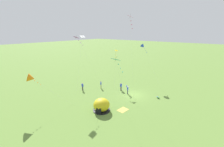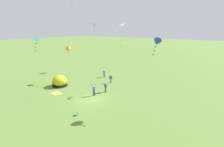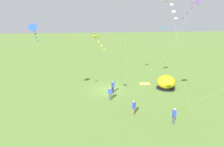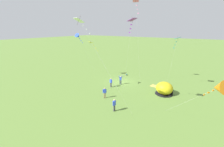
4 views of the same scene
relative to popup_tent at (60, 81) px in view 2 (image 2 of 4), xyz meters
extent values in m
plane|color=olive|center=(8.68, -0.95, -1.00)|extent=(300.00, 300.00, 0.00)
ellipsoid|color=gold|center=(0.01, 0.00, 0.05)|extent=(2.70, 2.60, 2.10)
cylinder|color=black|center=(0.01, 0.00, -0.95)|extent=(2.81, 2.81, 0.10)
cube|color=black|center=(-1.17, -0.47, -0.45)|extent=(0.41, 0.79, 1.10)
cube|color=gold|center=(2.32, -2.63, -0.99)|extent=(1.83, 1.47, 0.01)
cylinder|color=green|center=(10.09, -5.63, -0.83)|extent=(0.22, 0.32, 0.22)
sphere|color=#9E7051|center=(10.09, -5.37, -0.80)|extent=(0.19, 0.19, 0.19)
cylinder|color=#3F72CC|center=(10.09, -5.37, -0.71)|extent=(0.24, 0.24, 0.06)
cylinder|color=#9E7051|center=(9.99, -5.51, -0.91)|extent=(0.07, 0.07, 0.17)
cylinder|color=#9E7051|center=(10.19, -5.51, -0.91)|extent=(0.07, 0.07, 0.17)
cylinder|color=navy|center=(10.01, -5.75, -0.93)|extent=(0.09, 0.09, 0.13)
cylinder|color=navy|center=(10.17, -5.75, -0.93)|extent=(0.09, 0.09, 0.13)
cylinder|color=#4C4C51|center=(3.90, 8.95, -0.56)|extent=(0.15, 0.15, 0.88)
cylinder|color=#4C4C51|center=(3.92, 9.15, -0.56)|extent=(0.15, 0.15, 0.88)
cube|color=blue|center=(3.91, 9.05, 0.18)|extent=(0.27, 0.40, 0.60)
sphere|color=beige|center=(3.91, 9.05, 0.61)|extent=(0.22, 0.22, 0.22)
cylinder|color=blue|center=(3.89, 8.80, 0.18)|extent=(0.09, 0.09, 0.58)
cylinder|color=blue|center=(3.93, 9.30, 0.18)|extent=(0.09, 0.09, 0.58)
cylinder|color=#1E2347|center=(8.16, 0.18, -0.56)|extent=(0.15, 0.15, 0.88)
cylinder|color=#1E2347|center=(8.34, 0.27, -0.56)|extent=(0.15, 0.15, 0.88)
cube|color=blue|center=(8.25, 0.22, 0.18)|extent=(0.45, 0.38, 0.60)
sphere|color=beige|center=(8.25, 0.22, 0.61)|extent=(0.22, 0.22, 0.22)
cylinder|color=blue|center=(7.95, 0.24, 0.65)|extent=(0.29, 0.36, 0.50)
cylinder|color=blue|center=(8.43, 0.47, 0.65)|extent=(0.19, 0.39, 0.50)
cylinder|color=#4C4C51|center=(8.91, 2.41, -0.56)|extent=(0.15, 0.15, 0.88)
cylinder|color=#4C4C51|center=(9.11, 2.38, -0.56)|extent=(0.15, 0.15, 0.88)
cube|color=blue|center=(9.01, 2.39, 0.18)|extent=(0.41, 0.29, 0.60)
sphere|color=tan|center=(9.01, 2.39, 0.61)|extent=(0.22, 0.22, 0.22)
cylinder|color=blue|center=(8.76, 2.43, 0.18)|extent=(0.09, 0.09, 0.58)
cylinder|color=blue|center=(9.26, 2.36, 0.18)|extent=(0.09, 0.09, 0.58)
cylinder|color=#8C7251|center=(7.33, 6.75, -0.56)|extent=(0.15, 0.15, 0.88)
cylinder|color=#8C7251|center=(7.18, 6.61, -0.56)|extent=(0.15, 0.15, 0.88)
cube|color=blue|center=(7.25, 6.68, 0.18)|extent=(0.44, 0.44, 0.60)
sphere|color=tan|center=(7.25, 6.68, 0.61)|extent=(0.22, 0.22, 0.22)
cylinder|color=blue|center=(7.43, 6.85, 0.18)|extent=(0.09, 0.09, 0.58)
cylinder|color=blue|center=(7.07, 6.51, 0.18)|extent=(0.09, 0.09, 0.58)
cylinder|color=silver|center=(5.94, -1.95, 6.44)|extent=(0.80, 1.91, 14.87)
cylinder|color=brown|center=(5.54, -2.90, -0.97)|extent=(0.03, 0.03, 0.06)
cube|color=pink|center=(6.23, -1.24, 13.15)|extent=(0.20, 0.07, 0.12)
cube|color=pink|center=(6.15, -1.44, 12.54)|extent=(0.19, 0.18, 0.12)
cube|color=pink|center=(6.07, -1.63, 11.92)|extent=(0.21, 0.10, 0.12)
cylinder|color=silver|center=(4.04, 5.79, 4.69)|extent=(3.56, 4.57, 11.38)
cylinder|color=brown|center=(5.81, 3.51, -0.97)|extent=(0.03, 0.03, 0.06)
cube|color=purple|center=(2.26, 8.07, 10.38)|extent=(0.96, 1.00, 0.34)
cylinder|color=#332314|center=(2.26, 8.07, 10.39)|extent=(0.19, 0.23, 0.70)
cube|color=purple|center=(2.52, 7.74, 9.86)|extent=(0.20, 0.15, 0.12)
cube|color=purple|center=(2.74, 7.46, 9.42)|extent=(0.20, 0.16, 0.12)
cube|color=purple|center=(2.95, 7.18, 8.99)|extent=(0.21, 0.13, 0.12)
cylinder|color=silver|center=(9.06, 4.07, 3.15)|extent=(3.89, 2.37, 8.29)
cylinder|color=brown|center=(7.12, 2.89, -0.97)|extent=(0.03, 0.03, 0.06)
cube|color=yellow|center=(11.01, 5.25, 7.29)|extent=(0.77, 0.75, 0.24)
cylinder|color=#332314|center=(11.01, 5.25, 7.30)|extent=(0.18, 0.12, 0.52)
cube|color=yellow|center=(10.65, 5.03, 6.78)|extent=(0.18, 0.19, 0.12)
cube|color=yellow|center=(10.34, 4.84, 6.35)|extent=(0.20, 0.17, 0.12)
cube|color=yellow|center=(10.03, 4.66, 5.92)|extent=(0.14, 0.21, 0.12)
cylinder|color=silver|center=(-4.14, 6.84, 1.79)|extent=(4.88, 3.37, 5.57)
cylinder|color=brown|center=(-1.71, 5.16, -0.97)|extent=(0.03, 0.03, 0.06)
cone|color=orange|center=(-6.58, 8.52, 4.57)|extent=(1.82, 1.81, 1.53)
cube|color=orange|center=(-6.22, 8.27, 4.13)|extent=(0.16, 0.20, 0.12)
cube|color=orange|center=(-5.91, 8.05, 3.76)|extent=(0.18, 0.19, 0.12)
cube|color=orange|center=(-5.60, 7.84, 3.39)|extent=(0.12, 0.21, 0.12)
cylinder|color=silver|center=(4.21, 10.02, 4.65)|extent=(5.32, 3.09, 11.30)
cylinder|color=brown|center=(1.55, 8.48, -0.97)|extent=(0.03, 0.03, 0.06)
cube|color=white|center=(6.86, 11.55, 10.30)|extent=(1.23, 1.16, 0.49)
cylinder|color=#332314|center=(6.86, 11.55, 10.31)|extent=(0.42, 0.25, 0.89)
cube|color=white|center=(6.49, 11.34, 9.79)|extent=(0.18, 0.19, 0.12)
cube|color=white|center=(6.19, 11.16, 9.36)|extent=(0.19, 0.17, 0.12)
cube|color=white|center=(5.88, 10.99, 8.93)|extent=(0.12, 0.21, 0.12)
cylinder|color=silver|center=(0.19, -3.99, 3.47)|extent=(1.35, 1.69, 8.93)
cylinder|color=brown|center=(0.86, -4.83, -0.97)|extent=(0.03, 0.03, 0.06)
cube|color=teal|center=(-0.48, -3.15, 7.93)|extent=(1.03, 1.06, 0.34)
cylinder|color=#332314|center=(-0.48, -3.15, 7.94)|extent=(0.21, 0.25, 0.84)
cube|color=teal|center=(-0.27, -3.42, 7.29)|extent=(0.16, 0.20, 0.12)
cube|color=teal|center=(-0.08, -3.65, 6.75)|extent=(0.20, 0.16, 0.12)
cube|color=teal|center=(0.10, -3.88, 6.21)|extent=(0.21, 0.13, 0.12)
cylinder|color=silver|center=(17.37, -0.58, 3.46)|extent=(0.01, 4.94, 8.91)
cylinder|color=brown|center=(17.37, -3.05, -0.97)|extent=(0.03, 0.03, 0.06)
cone|color=blue|center=(17.37, 1.88, 7.91)|extent=(0.97, 1.22, 1.25)
cube|color=blue|center=(17.37, 1.46, 7.41)|extent=(0.21, 0.12, 0.12)
cube|color=blue|center=(17.37, 1.10, 6.98)|extent=(0.21, 0.11, 0.12)
cube|color=blue|center=(17.37, 0.75, 6.55)|extent=(0.21, 0.10, 0.12)
camera|label=1|loc=(-16.18, -14.78, 11.65)|focal=24.00mm
camera|label=2|loc=(23.01, -17.03, 9.59)|focal=24.00mm
camera|label=3|loc=(12.77, 22.74, 8.65)|focal=28.00mm
camera|label=4|loc=(-5.63, 23.66, 9.51)|focal=24.00mm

